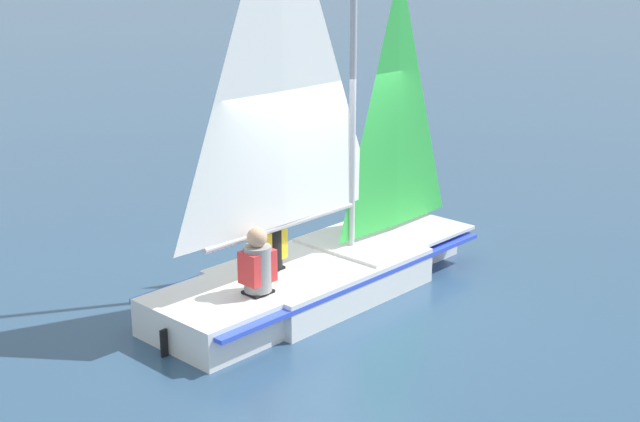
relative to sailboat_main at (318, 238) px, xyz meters
name	(u,v)px	position (x,y,z in m)	size (l,w,h in m)	color
ground_plane	(320,293)	(-0.01, -0.02, -0.70)	(260.00, 260.00, 0.00)	#2D4C6B
sailboat_main	(318,238)	(0.00, 0.00, 0.00)	(3.45, 4.53, 4.98)	white
sailor_helm	(269,252)	(0.47, 0.42, -0.07)	(0.41, 0.42, 1.16)	black
sailor_crew	(258,276)	(0.38, 1.13, -0.08)	(0.41, 0.42, 1.16)	black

